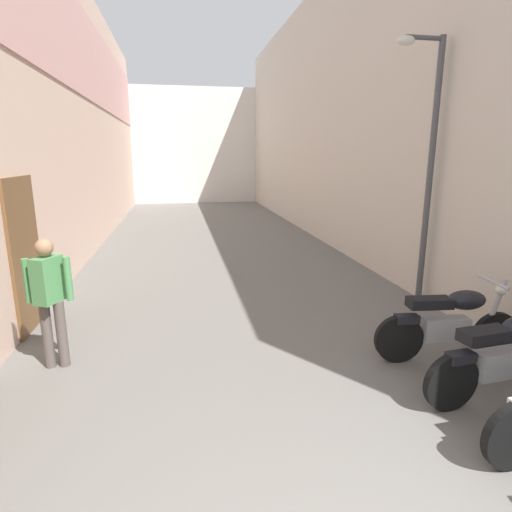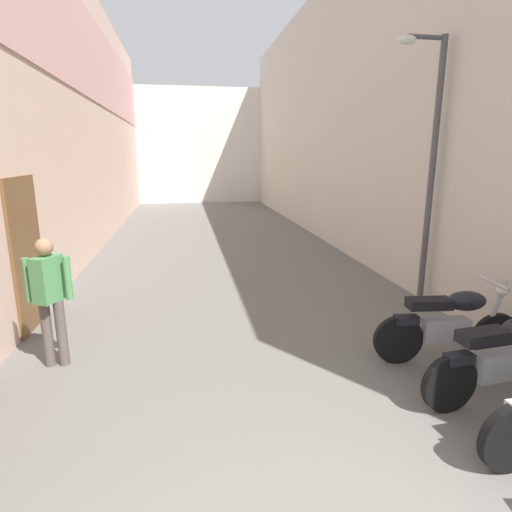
{
  "view_description": "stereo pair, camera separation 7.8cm",
  "coord_description": "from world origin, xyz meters",
  "px_view_note": "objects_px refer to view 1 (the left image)",
  "views": [
    {
      "loc": [
        -0.97,
        -0.72,
        2.49
      ],
      "look_at": [
        0.1,
        5.07,
        1.06
      ],
      "focal_mm": 29.42,
      "sensor_mm": 36.0,
      "label": 1
    },
    {
      "loc": [
        -0.89,
        -0.74,
        2.49
      ],
      "look_at": [
        0.1,
        5.07,
        1.06
      ],
      "focal_mm": 29.42,
      "sensor_mm": 36.0,
      "label": 2
    }
  ],
  "objects_px": {
    "street_lamp": "(426,154)",
    "motorcycle_third": "(505,355)",
    "pedestrian_mid_alley": "(50,294)",
    "motorcycle_fourth": "(450,322)"
  },
  "relations": [
    {
      "from": "motorcycle_fourth",
      "to": "street_lamp",
      "type": "bearing_deg",
      "value": 70.49
    },
    {
      "from": "street_lamp",
      "to": "motorcycle_third",
      "type": "bearing_deg",
      "value": -103.68
    },
    {
      "from": "motorcycle_third",
      "to": "pedestrian_mid_alley",
      "type": "bearing_deg",
      "value": 161.33
    },
    {
      "from": "motorcycle_third",
      "to": "pedestrian_mid_alley",
      "type": "height_order",
      "value": "pedestrian_mid_alley"
    },
    {
      "from": "motorcycle_third",
      "to": "street_lamp",
      "type": "relative_size",
      "value": 0.44
    },
    {
      "from": "motorcycle_third",
      "to": "motorcycle_fourth",
      "type": "relative_size",
      "value": 1.0
    },
    {
      "from": "motorcycle_third",
      "to": "street_lamp",
      "type": "height_order",
      "value": "street_lamp"
    },
    {
      "from": "street_lamp",
      "to": "pedestrian_mid_alley",
      "type": "bearing_deg",
      "value": -167.04
    },
    {
      "from": "motorcycle_third",
      "to": "street_lamp",
      "type": "xyz_separation_m",
      "value": [
        0.69,
        2.84,
        2.0
      ]
    },
    {
      "from": "motorcycle_fourth",
      "to": "street_lamp",
      "type": "xyz_separation_m",
      "value": [
        0.69,
        1.95,
        2.0
      ]
    }
  ]
}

